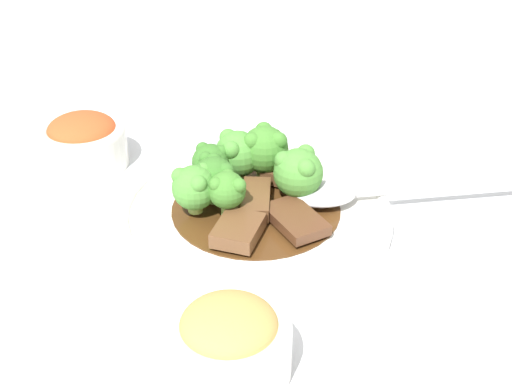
{
  "coord_description": "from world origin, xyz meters",
  "views": [
    {
      "loc": [
        0.31,
        0.49,
        0.4
      ],
      "look_at": [
        0.0,
        0.0,
        0.03
      ],
      "focal_mm": 50.0,
      "sensor_mm": 36.0,
      "label": 1
    }
  ],
  "objects_px": {
    "beef_strip_2": "(254,201)",
    "broccoli_floret_4": "(238,153)",
    "broccoli_floret_5": "(194,187)",
    "sauce_dish": "(399,152)",
    "beef_strip_3": "(295,219)",
    "broccoli_floret_0": "(214,177)",
    "broccoli_floret_6": "(228,191)",
    "serving_spoon": "(343,193)",
    "broccoli_floret_3": "(265,148)",
    "side_bowl_kimchi": "(83,141)",
    "beef_strip_0": "(238,230)",
    "broccoli_floret_2": "(298,172)",
    "side_bowl_appetizer": "(229,341)",
    "main_plate": "(256,213)",
    "beef_strip_1": "(287,177)",
    "broccoli_floret_1": "(210,162)"
  },
  "relations": [
    {
      "from": "main_plate",
      "to": "side_bowl_appetizer",
      "type": "relative_size",
      "value": 2.89
    },
    {
      "from": "beef_strip_3",
      "to": "main_plate",
      "type": "bearing_deg",
      "value": -73.22
    },
    {
      "from": "broccoli_floret_0",
      "to": "serving_spoon",
      "type": "distance_m",
      "value": 0.13
    },
    {
      "from": "beef_strip_0",
      "to": "broccoli_floret_3",
      "type": "relative_size",
      "value": 1.14
    },
    {
      "from": "broccoli_floret_4",
      "to": "side_bowl_kimchi",
      "type": "bearing_deg",
      "value": -51.3
    },
    {
      "from": "beef_strip_3",
      "to": "broccoli_floret_0",
      "type": "xyz_separation_m",
      "value": [
        0.04,
        -0.07,
        0.02
      ]
    },
    {
      "from": "broccoli_floret_0",
      "to": "serving_spoon",
      "type": "xyz_separation_m",
      "value": [
        -0.11,
        0.06,
        -0.02
      ]
    },
    {
      "from": "main_plate",
      "to": "broccoli_floret_4",
      "type": "relative_size",
      "value": 5.25
    },
    {
      "from": "broccoli_floret_0",
      "to": "broccoli_floret_3",
      "type": "bearing_deg",
      "value": -167.05
    },
    {
      "from": "broccoli_floret_6",
      "to": "serving_spoon",
      "type": "height_order",
      "value": "broccoli_floret_6"
    },
    {
      "from": "main_plate",
      "to": "broccoli_floret_0",
      "type": "relative_size",
      "value": 5.62
    },
    {
      "from": "broccoli_floret_2",
      "to": "main_plate",
      "type": "bearing_deg",
      "value": -10.89
    },
    {
      "from": "broccoli_floret_2",
      "to": "broccoli_floret_0",
      "type": "bearing_deg",
      "value": -26.06
    },
    {
      "from": "beef_strip_3",
      "to": "broccoli_floret_6",
      "type": "height_order",
      "value": "broccoli_floret_6"
    },
    {
      "from": "broccoli_floret_0",
      "to": "broccoli_floret_6",
      "type": "distance_m",
      "value": 0.03
    },
    {
      "from": "beef_strip_0",
      "to": "beef_strip_3",
      "type": "relative_size",
      "value": 0.95
    },
    {
      "from": "beef_strip_2",
      "to": "beef_strip_3",
      "type": "height_order",
      "value": "beef_strip_2"
    },
    {
      "from": "serving_spoon",
      "to": "sauce_dish",
      "type": "bearing_deg",
      "value": -155.94
    },
    {
      "from": "beef_strip_3",
      "to": "broccoli_floret_6",
      "type": "bearing_deg",
      "value": -43.27
    },
    {
      "from": "serving_spoon",
      "to": "broccoli_floret_0",
      "type": "bearing_deg",
      "value": -29.97
    },
    {
      "from": "broccoli_floret_2",
      "to": "serving_spoon",
      "type": "distance_m",
      "value": 0.05
    },
    {
      "from": "main_plate",
      "to": "sauce_dish",
      "type": "height_order",
      "value": "main_plate"
    },
    {
      "from": "broccoli_floret_0",
      "to": "broccoli_floret_3",
      "type": "xyz_separation_m",
      "value": [
        -0.07,
        -0.02,
        0.0
      ]
    },
    {
      "from": "broccoli_floret_0",
      "to": "side_bowl_appetizer",
      "type": "relative_size",
      "value": 0.51
    },
    {
      "from": "beef_strip_0",
      "to": "broccoli_floret_4",
      "type": "bearing_deg",
      "value": -121.17
    },
    {
      "from": "broccoli_floret_6",
      "to": "broccoli_floret_0",
      "type": "bearing_deg",
      "value": -93.85
    },
    {
      "from": "main_plate",
      "to": "broccoli_floret_0",
      "type": "bearing_deg",
      "value": -42.49
    },
    {
      "from": "broccoli_floret_2",
      "to": "broccoli_floret_4",
      "type": "bearing_deg",
      "value": -65.0
    },
    {
      "from": "serving_spoon",
      "to": "side_bowl_kimchi",
      "type": "height_order",
      "value": "side_bowl_kimchi"
    },
    {
      "from": "main_plate",
      "to": "beef_strip_0",
      "type": "distance_m",
      "value": 0.06
    },
    {
      "from": "beef_strip_2",
      "to": "broccoli_floret_4",
      "type": "relative_size",
      "value": 1.3
    },
    {
      "from": "broccoli_floret_3",
      "to": "side_bowl_appetizer",
      "type": "xyz_separation_m",
      "value": [
        0.16,
        0.2,
        -0.02
      ]
    },
    {
      "from": "broccoli_floret_5",
      "to": "serving_spoon",
      "type": "bearing_deg",
      "value": 156.54
    },
    {
      "from": "broccoli_floret_5",
      "to": "sauce_dish",
      "type": "bearing_deg",
      "value": 179.85
    },
    {
      "from": "beef_strip_1",
      "to": "broccoli_floret_1",
      "type": "relative_size",
      "value": 1.15
    },
    {
      "from": "broccoli_floret_6",
      "to": "beef_strip_0",
      "type": "bearing_deg",
      "value": 73.85
    },
    {
      "from": "broccoli_floret_6",
      "to": "broccoli_floret_3",
      "type": "bearing_deg",
      "value": -146.57
    },
    {
      "from": "broccoli_floret_3",
      "to": "beef_strip_0",
      "type": "bearing_deg",
      "value": 44.74
    },
    {
      "from": "broccoli_floret_4",
      "to": "broccoli_floret_6",
      "type": "relative_size",
      "value": 1.1
    },
    {
      "from": "beef_strip_3",
      "to": "broccoli_floret_0",
      "type": "distance_m",
      "value": 0.09
    },
    {
      "from": "broccoli_floret_2",
      "to": "broccoli_floret_4",
      "type": "height_order",
      "value": "same"
    },
    {
      "from": "main_plate",
      "to": "side_bowl_appetizer",
      "type": "distance_m",
      "value": 0.2
    },
    {
      "from": "beef_strip_1",
      "to": "side_bowl_appetizer",
      "type": "relative_size",
      "value": 0.59
    },
    {
      "from": "broccoli_floret_5",
      "to": "sauce_dish",
      "type": "xyz_separation_m",
      "value": [
        -0.26,
        0.0,
        -0.04
      ]
    },
    {
      "from": "broccoli_floret_0",
      "to": "broccoli_floret_3",
      "type": "relative_size",
      "value": 0.86
    },
    {
      "from": "side_bowl_kimchi",
      "to": "sauce_dish",
      "type": "relative_size",
      "value": 1.32
    },
    {
      "from": "broccoli_floret_4",
      "to": "serving_spoon",
      "type": "distance_m",
      "value": 0.11
    },
    {
      "from": "beef_strip_0",
      "to": "side_bowl_kimchi",
      "type": "relative_size",
      "value": 0.66
    },
    {
      "from": "beef_strip_2",
      "to": "side_bowl_appetizer",
      "type": "relative_size",
      "value": 0.71
    },
    {
      "from": "beef_strip_0",
      "to": "broccoli_floret_1",
      "type": "bearing_deg",
      "value": -103.73
    }
  ]
}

